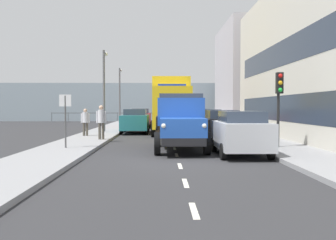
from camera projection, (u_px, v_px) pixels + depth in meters
name	position (u px, v px, depth m)	size (l,w,h in m)	color
ground_plane	(170.00, 136.00, 24.31)	(80.00, 80.00, 0.00)	#2D2D30
sidewalk_left	(242.00, 135.00, 24.39)	(2.59, 44.72, 0.15)	gray
sidewalk_right	(98.00, 135.00, 24.23)	(2.59, 44.72, 0.15)	gray
road_centreline_markings	(171.00, 137.00, 23.68)	(0.12, 40.78, 0.01)	silver
building_far_block	(261.00, 76.00, 40.18)	(8.19, 11.62, 10.48)	#B7B2B7
sea_horizon	(166.00, 102.00, 49.57)	(80.00, 0.80, 5.00)	#84939E
seawall_railing	(166.00, 115.00, 46.03)	(28.08, 0.08, 1.20)	#4C5156
truck_vintage_blue	(181.00, 123.00, 15.88)	(2.17, 5.64, 2.43)	black
lorry_cargo_yellow	(171.00, 104.00, 26.12)	(2.58, 8.20, 3.87)	gold
car_silver_kerbside_near	(240.00, 132.00, 14.42)	(1.88, 3.82, 1.72)	#B7BABF
car_black_kerbside_1	(221.00, 126.00, 19.20)	(1.82, 4.02, 1.72)	black
car_navy_kerbside_2	(208.00, 122.00, 24.62)	(1.77, 4.17, 1.72)	navy
car_maroon_kerbside_3	(199.00, 119.00, 29.87)	(1.79, 3.84, 1.72)	maroon
car_teal_oppositeside_0	(135.00, 121.00, 26.73)	(1.92, 4.52, 1.72)	#1E6670
car_red_oppositeside_1	(141.00, 118.00, 33.52)	(1.82, 4.63, 1.72)	#B21E1E
pedestrian_with_bag	(101.00, 119.00, 19.91)	(0.53, 0.34, 1.81)	#4C473D
pedestrian_strolling	(85.00, 120.00, 22.42)	(0.53, 0.34, 1.62)	#4C473D
traffic_light_near	(279.00, 93.00, 16.06)	(0.28, 0.41, 3.20)	black
lamp_post_promenade	(104.00, 82.00, 26.58)	(0.32, 1.14, 5.73)	#59595B
lamp_post_far	(120.00, 90.00, 38.16)	(0.32, 1.14, 5.66)	#59595B
street_sign	(65.00, 112.00, 15.80)	(0.50, 0.07, 2.25)	#4C4C4C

